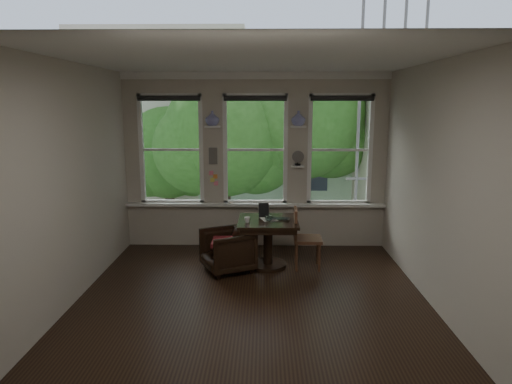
{
  "coord_description": "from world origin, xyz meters",
  "views": [
    {
      "loc": [
        0.15,
        -5.6,
        2.48
      ],
      "look_at": [
        0.04,
        0.9,
        1.22
      ],
      "focal_mm": 32.0,
      "sensor_mm": 36.0,
      "label": 1
    }
  ],
  "objects_px": {
    "table": "(268,244)",
    "laptop": "(278,219)",
    "armchair_left": "(227,250)",
    "mug": "(247,220)",
    "side_chair_right": "(308,239)"
  },
  "relations": [
    {
      "from": "laptop",
      "to": "table",
      "type": "bearing_deg",
      "value": -172.0
    },
    {
      "from": "armchair_left",
      "to": "mug",
      "type": "xyz_separation_m",
      "value": [
        0.3,
        0.01,
        0.47
      ]
    },
    {
      "from": "mug",
      "to": "laptop",
      "type": "bearing_deg",
      "value": 17.75
    },
    {
      "from": "armchair_left",
      "to": "mug",
      "type": "bearing_deg",
      "value": 64.87
    },
    {
      "from": "table",
      "to": "armchair_left",
      "type": "relative_size",
      "value": 1.29
    },
    {
      "from": "mug",
      "to": "side_chair_right",
      "type": "bearing_deg",
      "value": 9.44
    },
    {
      "from": "table",
      "to": "laptop",
      "type": "relative_size",
      "value": 2.59
    },
    {
      "from": "armchair_left",
      "to": "mug",
      "type": "distance_m",
      "value": 0.56
    },
    {
      "from": "laptop",
      "to": "mug",
      "type": "height_order",
      "value": "mug"
    },
    {
      "from": "armchair_left",
      "to": "laptop",
      "type": "xyz_separation_m",
      "value": [
        0.75,
        0.15,
        0.45
      ]
    },
    {
      "from": "armchair_left",
      "to": "laptop",
      "type": "height_order",
      "value": "laptop"
    },
    {
      "from": "armchair_left",
      "to": "table",
      "type": "bearing_deg",
      "value": 79.0
    },
    {
      "from": "table",
      "to": "side_chair_right",
      "type": "relative_size",
      "value": 0.98
    },
    {
      "from": "table",
      "to": "laptop",
      "type": "distance_m",
      "value": 0.41
    },
    {
      "from": "armchair_left",
      "to": "laptop",
      "type": "distance_m",
      "value": 0.89
    }
  ]
}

